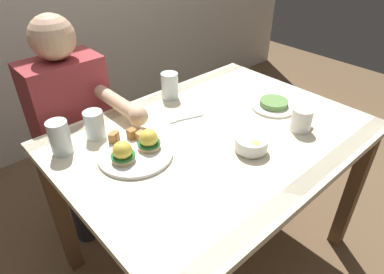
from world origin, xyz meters
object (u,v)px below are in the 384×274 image
(fork, at_px, (184,119))
(diner_person, at_px, (75,122))
(water_glass_far, at_px, (170,87))
(water_glass_extra, at_px, (95,126))
(side_plate, at_px, (274,105))
(coffee_mug, at_px, (302,119))
(water_glass_near, at_px, (60,140))
(eggs_benedict_plate, at_px, (135,150))
(dining_table, at_px, (215,154))
(fruit_bowl, at_px, (252,144))

(fork, xyz_separation_m, diner_person, (-0.30, 0.44, -0.09))
(water_glass_far, relative_size, water_glass_extra, 1.10)
(side_plate, bearing_deg, fork, 152.06)
(side_plate, relative_size, diner_person, 0.18)
(coffee_mug, height_order, water_glass_extra, water_glass_extra)
(water_glass_near, xyz_separation_m, side_plate, (0.84, -0.31, -0.04))
(eggs_benedict_plate, height_order, fork, eggs_benedict_plate)
(dining_table, height_order, fruit_bowl, fruit_bowl)
(fruit_bowl, bearing_deg, dining_table, 93.60)
(water_glass_near, xyz_separation_m, water_glass_extra, (0.14, 0.01, -0.01))
(dining_table, distance_m, fruit_bowl, 0.22)
(fruit_bowl, distance_m, coffee_mug, 0.26)
(eggs_benedict_plate, bearing_deg, coffee_mug, -27.23)
(fork, distance_m, water_glass_near, 0.50)
(water_glass_extra, bearing_deg, diner_person, 82.58)
(dining_table, relative_size, water_glass_near, 9.33)
(water_glass_far, distance_m, water_glass_extra, 0.43)
(dining_table, distance_m, side_plate, 0.36)
(eggs_benedict_plate, xyz_separation_m, coffee_mug, (0.59, -0.30, 0.02))
(coffee_mug, xyz_separation_m, water_glass_near, (-0.77, 0.50, 0.01))
(diner_person, bearing_deg, coffee_mug, -53.89)
(coffee_mug, bearing_deg, side_plate, 68.79)
(dining_table, distance_m, water_glass_extra, 0.49)
(fork, xyz_separation_m, water_glass_far, (0.08, 0.19, 0.05))
(dining_table, bearing_deg, water_glass_extra, 140.75)
(water_glass_near, xyz_separation_m, water_glass_far, (0.56, 0.07, -0.00))
(water_glass_far, bearing_deg, fork, -113.05)
(fruit_bowl, bearing_deg, eggs_benedict_plate, 141.51)
(eggs_benedict_plate, relative_size, water_glass_extra, 2.44)
(eggs_benedict_plate, height_order, side_plate, eggs_benedict_plate)
(coffee_mug, relative_size, diner_person, 0.10)
(water_glass_far, xyz_separation_m, diner_person, (-0.38, 0.24, -0.14))
(coffee_mug, distance_m, water_glass_far, 0.61)
(dining_table, height_order, coffee_mug, coffee_mug)
(fruit_bowl, bearing_deg, fork, 95.78)
(water_glass_far, bearing_deg, eggs_benedict_plate, -144.71)
(eggs_benedict_plate, relative_size, fork, 1.77)
(fork, distance_m, water_glass_extra, 0.37)
(dining_table, relative_size, coffee_mug, 10.77)
(fork, height_order, water_glass_extra, water_glass_extra)
(coffee_mug, relative_size, side_plate, 0.56)
(dining_table, bearing_deg, coffee_mug, -37.98)
(water_glass_near, relative_size, diner_person, 0.11)
(coffee_mug, distance_m, water_glass_near, 0.92)
(side_plate, bearing_deg, fruit_bowl, -156.63)
(eggs_benedict_plate, height_order, diner_person, diner_person)
(fruit_bowl, xyz_separation_m, side_plate, (0.33, 0.14, -0.02))
(dining_table, relative_size, eggs_benedict_plate, 4.44)
(fruit_bowl, xyz_separation_m, water_glass_extra, (-0.37, 0.47, 0.02))
(dining_table, bearing_deg, diner_person, 118.22)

